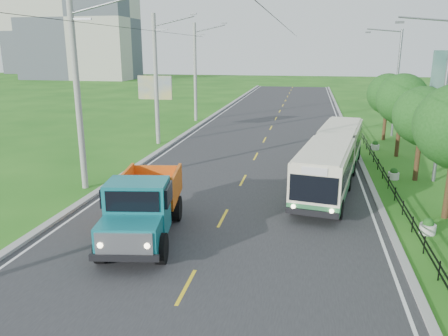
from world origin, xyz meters
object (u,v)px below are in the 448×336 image
(pole_far, at_px, (196,72))
(planter_near, at_px, (428,227))
(pole_mid, at_px, (156,79))
(tree_fourth, at_px, (423,119))
(planter_far, at_px, (375,146))
(tree_fifth, at_px, (402,102))
(streetlight_mid, at_px, (441,95))
(tree_back, at_px, (388,96))
(billboard_right, at_px, (444,80))
(bus, at_px, (333,155))
(planter_mid, at_px, (394,174))
(pole_near, at_px, (78,94))
(dump_truck, at_px, (143,203))
(streetlight_far, at_px, (395,79))
(billboard_left, at_px, (155,92))

(pole_far, height_order, planter_near, pole_far)
(pole_mid, bearing_deg, tree_fourth, -20.74)
(pole_far, relative_size, planter_far, 14.93)
(tree_fifth, xyz_separation_m, streetlight_mid, (0.79, -6.14, 1.05))
(tree_back, bearing_deg, planter_far, -106.88)
(billboard_right, relative_size, bus, 0.52)
(planter_mid, bearing_deg, pole_near, -163.48)
(tree_fifth, xyz_separation_m, dump_truck, (-12.56, -16.75, -2.36))
(pole_mid, xyz_separation_m, dump_truck, (5.56, -17.61, -3.61))
(tree_fifth, relative_size, streetlight_far, 0.64)
(pole_mid, height_order, planter_mid, pole_mid)
(streetlight_mid, bearing_deg, planter_near, -104.32)
(streetlight_mid, distance_m, planter_mid, 5.05)
(pole_far, bearing_deg, billboard_left, -97.83)
(bus, bearing_deg, pole_near, -155.33)
(tree_back, xyz_separation_m, planter_mid, (-1.26, -12.14, -3.37))
(bus, bearing_deg, pole_mid, 157.15)
(pole_near, distance_m, dump_truck, 8.68)
(streetlight_far, distance_m, bus, 16.66)
(tree_fifth, relative_size, bus, 0.41)
(streetlight_far, bearing_deg, streetlight_mid, -90.00)
(planter_mid, bearing_deg, bus, -159.54)
(pole_far, distance_m, bus, 24.54)
(pole_mid, height_order, tree_fifth, pole_mid)
(streetlight_far, bearing_deg, pole_mid, -159.68)
(tree_fifth, bearing_deg, pole_far, 144.64)
(pole_mid, relative_size, bus, 0.71)
(pole_mid, height_order, tree_back, pole_mid)
(pole_mid, bearing_deg, planter_mid, -22.54)
(pole_mid, xyz_separation_m, tree_fourth, (18.12, -6.86, -1.51))
(pole_near, bearing_deg, tree_fifth, 31.59)
(pole_far, bearing_deg, tree_back, -20.74)
(tree_fourth, height_order, dump_truck, tree_fourth)
(planter_mid, relative_size, dump_truck, 0.10)
(pole_far, relative_size, bus, 0.71)
(tree_back, relative_size, bus, 0.39)
(tree_fourth, relative_size, tree_back, 0.98)
(billboard_right, bearing_deg, bus, -134.77)
(tree_back, xyz_separation_m, streetlight_mid, (0.79, -12.14, 1.25))
(tree_back, height_order, billboard_left, tree_back)
(pole_mid, relative_size, billboard_left, 1.92)
(pole_mid, xyz_separation_m, tree_fifth, (18.12, -0.86, -1.24))
(planter_far, distance_m, billboard_left, 18.56)
(planter_near, xyz_separation_m, billboard_left, (-18.10, 18.00, 3.58))
(pole_near, distance_m, tree_back, 24.98)
(pole_mid, bearing_deg, streetlight_mid, -20.32)
(planter_far, height_order, billboard_left, billboard_left)
(pole_far, height_order, tree_fourth, pole_far)
(pole_near, bearing_deg, tree_back, 43.41)
(pole_far, relative_size, planter_mid, 14.93)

